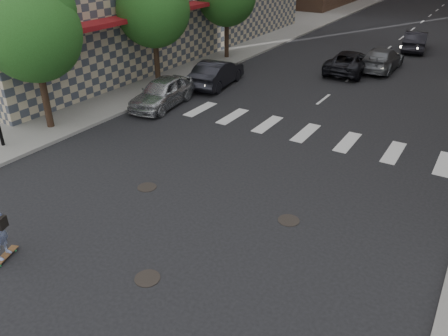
% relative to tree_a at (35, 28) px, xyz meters
% --- Properties ---
extents(ground, '(160.00, 160.00, 0.00)m').
position_rel_tree_a_xyz_m(ground, '(9.45, -3.14, -4.65)').
color(ground, black).
rests_on(ground, ground).
extents(sidewalk_left, '(13.00, 80.00, 0.15)m').
position_rel_tree_a_xyz_m(sidewalk_left, '(-5.05, 16.86, -4.57)').
color(sidewalk_left, gray).
rests_on(sidewalk_left, ground).
extents(tree_a, '(4.20, 4.20, 6.60)m').
position_rel_tree_a_xyz_m(tree_a, '(0.00, 0.00, 0.00)').
color(tree_a, '#382619').
rests_on(tree_a, sidewalk_left).
extents(tree_b, '(4.20, 4.20, 6.60)m').
position_rel_tree_a_xyz_m(tree_b, '(0.00, 8.00, 0.00)').
color(tree_b, '#382619').
rests_on(tree_b, sidewalk_left).
extents(manhole_a, '(0.70, 0.70, 0.02)m').
position_rel_tree_a_xyz_m(manhole_a, '(10.65, -5.64, -4.64)').
color(manhole_a, black).
rests_on(manhole_a, ground).
extents(manhole_b, '(0.70, 0.70, 0.02)m').
position_rel_tree_a_xyz_m(manhole_b, '(7.45, -1.94, -4.64)').
color(manhole_b, black).
rests_on(manhole_b, ground).
extents(manhole_c, '(0.70, 0.70, 0.02)m').
position_rel_tree_a_xyz_m(manhole_c, '(12.75, -1.14, -4.64)').
color(manhole_c, black).
rests_on(manhole_c, ground).
extents(silver_sedan, '(2.38, 4.75, 1.55)m').
position_rel_tree_a_xyz_m(silver_sedan, '(2.45, 5.21, -3.87)').
color(silver_sedan, '#ACAFB3').
rests_on(silver_sedan, ground).
extents(traffic_car_a, '(2.24, 4.93, 1.57)m').
position_rel_tree_a_xyz_m(traffic_car_a, '(2.95, 9.86, -3.86)').
color(traffic_car_a, black).
rests_on(traffic_car_a, ground).
extents(traffic_car_b, '(2.17, 5.18, 1.49)m').
position_rel_tree_a_xyz_m(traffic_car_b, '(10.58, 18.86, -3.90)').
color(traffic_car_b, slate).
rests_on(traffic_car_b, ground).
extents(traffic_car_c, '(2.50, 5.27, 1.45)m').
position_rel_tree_a_xyz_m(traffic_car_c, '(8.97, 17.06, -3.92)').
color(traffic_car_c, black).
rests_on(traffic_car_c, ground).
extents(traffic_car_e, '(2.22, 4.88, 1.55)m').
position_rel_tree_a_xyz_m(traffic_car_e, '(11.37, 26.10, -3.87)').
color(traffic_car_e, black).
rests_on(traffic_car_e, ground).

